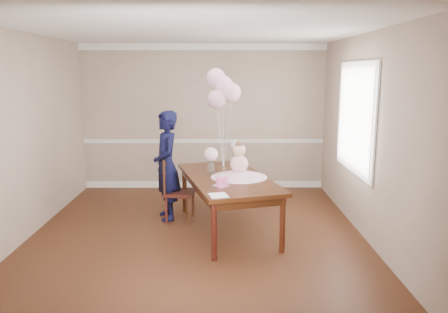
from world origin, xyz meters
TOP-DOWN VIEW (x-y plane):
  - floor at (0.00, 0.00)m, footprint 4.50×5.00m
  - ceiling at (0.00, 0.00)m, footprint 4.50×5.00m
  - wall_back at (0.00, 2.50)m, footprint 4.50×0.02m
  - wall_front at (0.00, -2.50)m, footprint 4.50×0.02m
  - wall_left at (-2.25, 0.00)m, footprint 0.02×5.00m
  - wall_right at (2.25, 0.00)m, footprint 0.02×5.00m
  - chair_rail_trim at (0.00, 2.49)m, footprint 4.50×0.02m
  - crown_molding at (0.00, 2.49)m, footprint 4.50×0.02m
  - baseboard_trim at (0.00, 2.49)m, footprint 4.50×0.02m
  - window_frame at (2.23, 0.50)m, footprint 0.02×1.66m
  - window_blinds at (2.21, 0.50)m, footprint 0.01×1.50m
  - dining_table_top at (0.42, 0.22)m, footprint 1.53×2.24m
  - table_apron at (0.42, 0.22)m, footprint 1.40×2.12m
  - table_leg_fl at (0.25, -0.80)m, footprint 0.09×0.09m
  - table_leg_fr at (1.08, -0.57)m, footprint 0.09×0.09m
  - table_leg_bl at (-0.24, 1.02)m, footprint 0.09×0.09m
  - table_leg_br at (0.58, 1.24)m, footprint 0.09×0.09m
  - baby_skirt at (0.58, 0.21)m, footprint 0.95×0.95m
  - baby_torso at (0.58, 0.21)m, footprint 0.25×0.25m
  - baby_head at (0.58, 0.21)m, footprint 0.17×0.17m
  - baby_hair at (0.58, 0.21)m, footprint 0.12×0.12m
  - cake_platter at (0.34, -0.28)m, footprint 0.28×0.28m
  - birthday_cake at (0.34, -0.28)m, footprint 0.19×0.19m
  - cake_flower_a at (0.34, -0.28)m, footprint 0.03×0.03m
  - cake_flower_b at (0.37, -0.25)m, footprint 0.03×0.03m
  - rose_vase_near at (0.19, 0.48)m, footprint 0.13×0.13m
  - roses_near at (0.19, 0.48)m, footprint 0.19×0.19m
  - rose_vase_far at (0.56, 1.16)m, footprint 0.13×0.13m
  - roses_far at (0.56, 1.16)m, footprint 0.19×0.19m
  - napkin at (0.30, -0.71)m, footprint 0.25×0.25m
  - balloon_weight at (0.37, 0.79)m, footprint 0.05×0.05m
  - balloon_a at (0.27, 0.76)m, footprint 0.29×0.29m
  - balloon_b at (0.48, 0.77)m, footprint 0.29×0.29m
  - balloon_c at (0.36, 0.90)m, footprint 0.29×0.29m
  - balloon_d at (0.26, 0.89)m, footprint 0.29×0.29m
  - balloon_ribbon_a at (0.32, 0.78)m, footprint 0.09×0.03m
  - balloon_ribbon_b at (0.42, 0.78)m, footprint 0.12×0.03m
  - balloon_ribbon_c at (0.36, 0.84)m, footprint 0.01×0.10m
  - balloon_ribbon_d at (0.31, 0.84)m, footprint 0.11×0.08m
  - dining_chair_seat at (-0.28, 0.64)m, footprint 0.46×0.46m
  - chair_leg_fl at (-0.47, 0.50)m, footprint 0.04×0.04m
  - chair_leg_fr at (-0.14, 0.45)m, footprint 0.04×0.04m
  - chair_leg_bl at (-0.43, 0.83)m, footprint 0.04×0.04m
  - chair_leg_br at (-0.10, 0.79)m, footprint 0.04×0.04m
  - chair_back_post_l at (-0.49, 0.50)m, footprint 0.04×0.04m
  - chair_back_post_r at (-0.45, 0.83)m, footprint 0.04×0.04m
  - chair_slat_low at (-0.47, 0.67)m, footprint 0.08×0.37m
  - chair_slat_mid at (-0.47, 0.67)m, footprint 0.08×0.37m
  - chair_slat_top at (-0.47, 0.67)m, footprint 0.08×0.37m
  - woman at (-0.48, 0.73)m, footprint 0.56×0.69m

SIDE VIEW (x-z plane):
  - floor at x=0.00m, z-range 0.00..0.00m
  - baseboard_trim at x=0.00m, z-range 0.00..0.12m
  - chair_leg_fl at x=-0.47m, z-range 0.00..0.40m
  - chair_leg_fr at x=-0.14m, z-range 0.00..0.40m
  - chair_leg_bl at x=-0.43m, z-range 0.00..0.40m
  - chair_leg_br at x=-0.10m, z-range 0.00..0.40m
  - table_leg_fl at x=0.25m, z-range 0.00..0.72m
  - table_leg_fr at x=1.08m, z-range 0.00..0.72m
  - table_leg_bl at x=-0.24m, z-range 0.00..0.72m
  - table_leg_br at x=0.58m, z-range 0.00..0.72m
  - dining_chair_seat at x=-0.28m, z-range 0.39..0.44m
  - chair_slat_low at x=-0.47m, z-range 0.55..0.60m
  - table_apron at x=0.42m, z-range 0.61..0.72m
  - chair_back_post_l at x=-0.49m, z-range 0.43..0.95m
  - chair_back_post_r at x=-0.45m, z-range 0.43..0.95m
  - chair_slat_mid at x=-0.47m, z-range 0.70..0.75m
  - dining_table_top at x=0.42m, z-range 0.72..0.77m
  - cake_platter at x=0.34m, z-range 0.77..0.78m
  - napkin at x=0.30m, z-range 0.77..0.78m
  - balloon_weight at x=0.37m, z-range 0.77..0.79m
  - woman at x=-0.48m, z-range 0.00..1.63m
  - baby_skirt at x=0.58m, z-range 0.77..0.87m
  - birthday_cake at x=0.34m, z-range 0.78..0.88m
  - rose_vase_near at x=0.19m, z-range 0.77..0.93m
  - rose_vase_far at x=0.56m, z-range 0.77..0.93m
  - chair_slat_top at x=-0.47m, z-range 0.85..0.89m
  - cake_flower_a at x=0.34m, z-range 0.88..0.91m
  - cake_flower_b at x=0.37m, z-range 0.88..0.91m
  - chair_rail_trim at x=0.00m, z-range 0.86..0.94m
  - baby_torso at x=0.58m, z-range 0.83..1.07m
  - roses_near at x=0.19m, z-range 0.94..1.13m
  - roses_far at x=0.56m, z-range 0.94..1.13m
  - baby_head at x=0.58m, z-range 1.06..1.23m
  - baby_hair at x=0.58m, z-range 1.15..1.27m
  - balloon_ribbon_a at x=0.32m, z-range 0.78..1.63m
  - balloon_ribbon_b at x=0.42m, z-range 0.78..1.74m
  - balloon_ribbon_c at x=0.36m, z-range 0.78..1.84m
  - wall_back at x=0.00m, z-range 0.00..2.70m
  - wall_front at x=0.00m, z-range 0.00..2.70m
  - wall_left at x=-2.25m, z-range 0.00..2.70m
  - wall_right at x=2.25m, z-range 0.00..2.70m
  - balloon_ribbon_d at x=0.31m, z-range 0.78..1.94m
  - window_frame at x=2.23m, z-range 0.77..2.33m
  - window_blinds at x=2.21m, z-range 0.85..2.25m
  - balloon_a at x=0.27m, z-range 1.65..1.93m
  - balloon_b at x=0.48m, z-range 1.75..2.03m
  - balloon_c at x=0.36m, z-range 1.85..2.14m
  - balloon_d at x=0.26m, z-range 1.95..2.24m
  - crown_molding at x=0.00m, z-range 2.57..2.69m
  - ceiling at x=0.00m, z-range 2.69..2.71m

